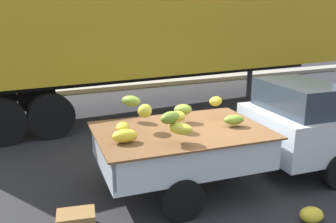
% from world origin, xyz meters
% --- Properties ---
extents(ground, '(220.00, 220.00, 0.00)m').
position_xyz_m(ground, '(0.00, 0.00, 0.00)').
color(ground, '#28282B').
extents(curb_strip, '(80.00, 0.80, 0.16)m').
position_xyz_m(curb_strip, '(0.00, 8.46, 0.08)').
color(curb_strip, gray).
rests_on(curb_strip, ground).
extents(pickup_truck, '(4.99, 2.17, 1.70)m').
position_xyz_m(pickup_truck, '(1.21, -0.15, 0.88)').
color(pickup_truck, silver).
rests_on(pickup_truck, ground).
extents(semi_trailer, '(12.12, 3.25, 3.95)m').
position_xyz_m(semi_trailer, '(1.07, 4.96, 2.54)').
color(semi_trailer, gold).
rests_on(semi_trailer, ground).
extents(fallen_banana_bunch_near_tailgate, '(0.43, 0.37, 0.19)m').
position_xyz_m(fallen_banana_bunch_near_tailgate, '(-2.59, -0.24, 0.10)').
color(fallen_banana_bunch_near_tailgate, gold).
rests_on(fallen_banana_bunch_near_tailgate, ground).
extents(fallen_banana_bunch_by_wheel, '(0.39, 0.34, 0.22)m').
position_xyz_m(fallen_banana_bunch_by_wheel, '(0.59, -1.67, 0.11)').
color(fallen_banana_bunch_by_wheel, gold).
rests_on(fallen_banana_bunch_by_wheel, ground).
extents(produce_crate, '(0.58, 0.45, 0.27)m').
position_xyz_m(produce_crate, '(-2.56, -0.51, 0.14)').
color(produce_crate, olive).
rests_on(produce_crate, ground).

